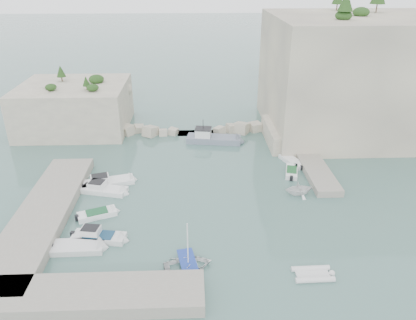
{
  "coord_description": "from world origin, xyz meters",
  "views": [
    {
      "loc": [
        -1.64,
        -36.23,
        23.24
      ],
      "look_at": [
        0.0,
        6.0,
        3.0
      ],
      "focal_mm": 35.0,
      "sensor_mm": 36.0,
      "label": 1
    }
  ],
  "objects_px": {
    "motorboat_a": "(108,184)",
    "motorboat_e": "(79,249)",
    "tender_east_b": "(291,174)",
    "motorboat_b": "(104,192)",
    "tender_east_c": "(292,163)",
    "motorboat_d": "(99,240)",
    "tender_east_a": "(298,194)",
    "rowboat": "(188,267)",
    "work_boat": "(214,142)",
    "motorboat_c": "(97,216)",
    "inflatable_dinghy": "(312,276)",
    "tender_east_d": "(287,151)"
  },
  "relations": [
    {
      "from": "motorboat_a",
      "to": "motorboat_e",
      "type": "distance_m",
      "value": 12.19
    },
    {
      "from": "motorboat_a",
      "to": "tender_east_b",
      "type": "relative_size",
      "value": 1.61
    },
    {
      "from": "motorboat_b",
      "to": "motorboat_e",
      "type": "distance_m",
      "value": 10.36
    },
    {
      "from": "motorboat_b",
      "to": "tender_east_c",
      "type": "relative_size",
      "value": 1.22
    },
    {
      "from": "motorboat_a",
      "to": "motorboat_d",
      "type": "xyz_separation_m",
      "value": [
        1.11,
        -10.75,
        0.0
      ]
    },
    {
      "from": "tender_east_a",
      "to": "tender_east_c",
      "type": "relative_size",
      "value": 0.69
    },
    {
      "from": "motorboat_b",
      "to": "rowboat",
      "type": "distance_m",
      "value": 16.31
    },
    {
      "from": "motorboat_d",
      "to": "work_boat",
      "type": "distance_m",
      "value": 25.98
    },
    {
      "from": "tender_east_c",
      "to": "work_boat",
      "type": "height_order",
      "value": "work_boat"
    },
    {
      "from": "motorboat_c",
      "to": "motorboat_e",
      "type": "height_order",
      "value": "same"
    },
    {
      "from": "tender_east_a",
      "to": "tender_east_c",
      "type": "height_order",
      "value": "tender_east_a"
    },
    {
      "from": "work_boat",
      "to": "rowboat",
      "type": "bearing_deg",
      "value": -89.16
    },
    {
      "from": "motorboat_e",
      "to": "motorboat_b",
      "type": "bearing_deg",
      "value": 87.02
    },
    {
      "from": "motorboat_a",
      "to": "inflatable_dinghy",
      "type": "relative_size",
      "value": 1.84
    },
    {
      "from": "inflatable_dinghy",
      "to": "tender_east_c",
      "type": "height_order",
      "value": "tender_east_c"
    },
    {
      "from": "motorboat_a",
      "to": "motorboat_c",
      "type": "distance_m",
      "value": 6.78
    },
    {
      "from": "tender_east_b",
      "to": "work_boat",
      "type": "bearing_deg",
      "value": 54.89
    },
    {
      "from": "tender_east_a",
      "to": "rowboat",
      "type": "bearing_deg",
      "value": 126.19
    },
    {
      "from": "motorboat_e",
      "to": "tender_east_d",
      "type": "distance_m",
      "value": 31.5
    },
    {
      "from": "motorboat_a",
      "to": "tender_east_b",
      "type": "height_order",
      "value": "motorboat_a"
    },
    {
      "from": "motorboat_e",
      "to": "work_boat",
      "type": "distance_m",
      "value": 27.99
    },
    {
      "from": "motorboat_d",
      "to": "motorboat_e",
      "type": "bearing_deg",
      "value": -128.57
    },
    {
      "from": "motorboat_a",
      "to": "motorboat_b",
      "type": "relative_size",
      "value": 1.15
    },
    {
      "from": "motorboat_d",
      "to": "inflatable_dinghy",
      "type": "bearing_deg",
      "value": -7.55
    },
    {
      "from": "inflatable_dinghy",
      "to": "work_boat",
      "type": "bearing_deg",
      "value": 101.9
    },
    {
      "from": "motorboat_e",
      "to": "inflatable_dinghy",
      "type": "height_order",
      "value": "motorboat_e"
    },
    {
      "from": "inflatable_dinghy",
      "to": "motorboat_b",
      "type": "bearing_deg",
      "value": 142.5
    },
    {
      "from": "motorboat_d",
      "to": "work_boat",
      "type": "height_order",
      "value": "work_boat"
    },
    {
      "from": "motorboat_d",
      "to": "rowboat",
      "type": "xyz_separation_m",
      "value": [
        8.39,
        -4.24,
        0.0
      ]
    },
    {
      "from": "motorboat_e",
      "to": "tender_east_c",
      "type": "relative_size",
      "value": 1.07
    },
    {
      "from": "rowboat",
      "to": "work_boat",
      "type": "bearing_deg",
      "value": -18.73
    },
    {
      "from": "tender_east_d",
      "to": "inflatable_dinghy",
      "type": "bearing_deg",
      "value": 158.71
    },
    {
      "from": "motorboat_e",
      "to": "work_boat",
      "type": "bearing_deg",
      "value": 59.91
    },
    {
      "from": "tender_east_d",
      "to": "tender_east_a",
      "type": "bearing_deg",
      "value": 160.05
    },
    {
      "from": "motorboat_c",
      "to": "tender_east_b",
      "type": "distance_m",
      "value": 23.75
    },
    {
      "from": "motorboat_a",
      "to": "rowboat",
      "type": "relative_size",
      "value": 1.58
    },
    {
      "from": "motorboat_d",
      "to": "tender_east_a",
      "type": "relative_size",
      "value": 1.7
    },
    {
      "from": "motorboat_a",
      "to": "tender_east_d",
      "type": "relative_size",
      "value": 1.46
    },
    {
      "from": "work_boat",
      "to": "motorboat_a",
      "type": "bearing_deg",
      "value": -128.45
    },
    {
      "from": "inflatable_dinghy",
      "to": "tender_east_a",
      "type": "xyz_separation_m",
      "value": [
        2.04,
        13.31,
        0.0
      ]
    },
    {
      "from": "motorboat_c",
      "to": "work_boat",
      "type": "xyz_separation_m",
      "value": [
        12.99,
        19.09,
        0.0
      ]
    },
    {
      "from": "motorboat_b",
      "to": "tender_east_a",
      "type": "distance_m",
      "value": 22.05
    },
    {
      "from": "motorboat_d",
      "to": "rowboat",
      "type": "bearing_deg",
      "value": -17.46
    },
    {
      "from": "motorboat_e",
      "to": "rowboat",
      "type": "relative_size",
      "value": 1.21
    },
    {
      "from": "motorboat_b",
      "to": "tender_east_d",
      "type": "distance_m",
      "value": 25.54
    },
    {
      "from": "tender_east_d",
      "to": "work_boat",
      "type": "xyz_separation_m",
      "value": [
        -10.07,
        3.66,
        0.0
      ]
    },
    {
      "from": "motorboat_a",
      "to": "motorboat_b",
      "type": "bearing_deg",
      "value": -109.81
    },
    {
      "from": "rowboat",
      "to": "inflatable_dinghy",
      "type": "relative_size",
      "value": 1.16
    },
    {
      "from": "motorboat_c",
      "to": "tender_east_d",
      "type": "bearing_deg",
      "value": 12.29
    },
    {
      "from": "work_boat",
      "to": "motorboat_e",
      "type": "bearing_deg",
      "value": -110.65
    }
  ]
}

